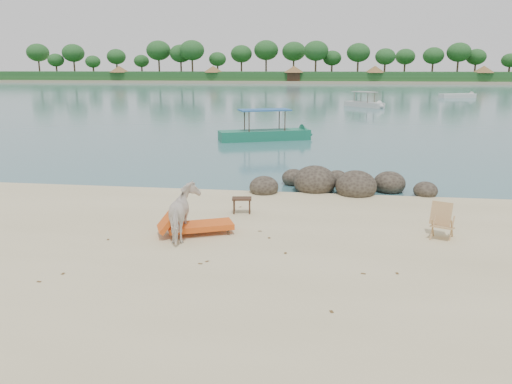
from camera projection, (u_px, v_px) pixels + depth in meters
water at (320, 90)px, 97.80m from camera, size 400.00×400.00×0.00m
far_shore at (323, 80)px, 174.67m from camera, size 420.00×90.00×1.40m
far_scenery at (323, 71)px, 141.91m from camera, size 420.00×18.00×9.50m
boulders at (336, 184)px, 17.33m from camera, size 6.30×2.89×1.12m
cow at (185, 214)px, 12.32m from camera, size 0.95×1.65×1.31m
side_table at (242, 206)px, 14.54m from camera, size 0.61×0.44×0.45m
lounge_chair at (200, 223)px, 12.70m from camera, size 2.16×1.47×0.61m
deck_chair at (443, 223)px, 12.32m from camera, size 0.75×0.78×0.86m
boat_near at (265, 114)px, 29.46m from camera, size 6.14×3.56×2.96m
boat_mid at (364, 94)px, 54.68m from camera, size 4.72×4.89×2.71m
boat_far at (458, 95)px, 71.53m from camera, size 6.09×3.67×0.70m
dead_leaves at (230, 256)px, 11.30m from camera, size 7.22×6.55×0.00m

